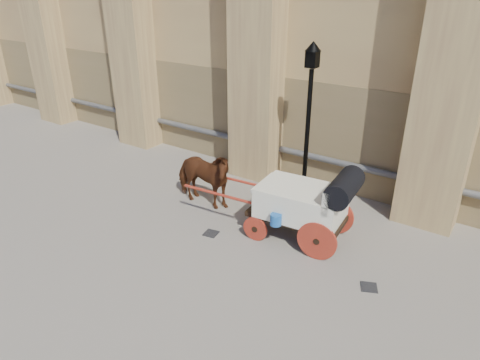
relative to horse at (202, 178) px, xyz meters
The scene contains 6 objects.
ground 1.75m from the horse, 46.80° to the right, with size 90.00×90.00×0.00m, color slate.
horse is the anchor object (origin of this frame).
carriage 2.99m from the horse, ahead, with size 4.20×1.57×1.80m.
street_lamp 3.09m from the horse, 42.17° to the left, with size 0.39×0.39×4.18m.
drain_grate_near 1.67m from the horse, 43.93° to the right, with size 0.32×0.32×0.01m, color black.
drain_grate_far 4.96m from the horse, ahead, with size 0.32×0.32×0.01m, color black.
Camera 1 is at (5.48, -6.62, 5.48)m, focal length 32.00 mm.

